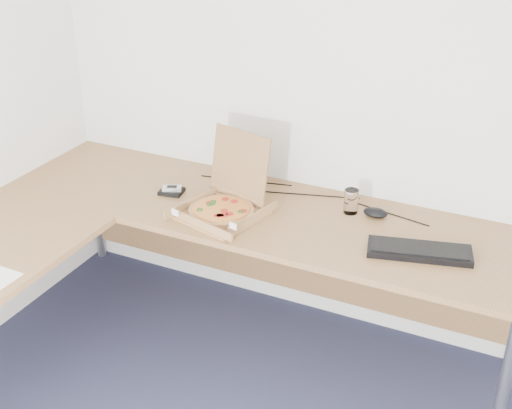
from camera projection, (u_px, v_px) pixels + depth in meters
The scene contains 9 objects.
room_shell at pixel (196, 303), 1.60m from camera, with size 3.50×3.50×2.50m, color white, non-canonical shape.
desk at pixel (148, 241), 2.95m from camera, with size 2.50×2.20×0.73m.
pizza_box at pixel (223, 206), 3.10m from camera, with size 0.33×0.39×0.34m.
drinking_glass at pixel (351, 201), 3.10m from camera, with size 0.07×0.07×0.12m, color silver.
keyboard at pixel (419, 251), 2.80m from camera, with size 0.42×0.15×0.03m, color black.
mouse at pixel (375, 213), 3.08m from camera, with size 0.11×0.07×0.04m, color black.
wallet at pixel (172, 191), 3.30m from camera, with size 0.11×0.09×0.02m, color black.
phone at pixel (172, 188), 3.29m from camera, with size 0.09×0.05×0.02m, color #B2B5BA.
cable_bundle at pixel (306, 195), 3.29m from camera, with size 0.57×0.04×0.01m, color black, non-canonical shape.
Camera 1 is at (0.70, -1.13, 2.19)m, focal length 47.70 mm.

